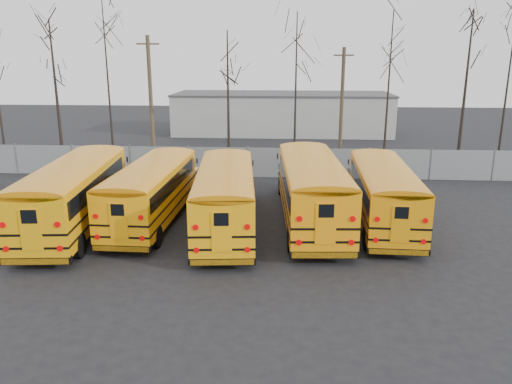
# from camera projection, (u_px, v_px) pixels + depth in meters

# --- Properties ---
(ground) EXTENTS (120.00, 120.00, 0.00)m
(ground) POSITION_uv_depth(u_px,v_px,m) (226.00, 241.00, 22.05)
(ground) COLOR black
(ground) RESTS_ON ground
(fence) EXTENTS (40.00, 0.04, 2.00)m
(fence) POSITION_uv_depth(u_px,v_px,m) (248.00, 162.00, 33.33)
(fence) COLOR gray
(fence) RESTS_ON ground
(distant_building) EXTENTS (22.00, 8.00, 4.00)m
(distant_building) POSITION_uv_depth(u_px,v_px,m) (282.00, 114.00, 52.18)
(distant_building) COLOR #AFAFAA
(distant_building) RESTS_ON ground
(bus_a) EXTENTS (3.72, 11.74, 3.23)m
(bus_a) POSITION_uv_depth(u_px,v_px,m) (75.00, 189.00, 23.20)
(bus_a) COLOR black
(bus_a) RESTS_ON ground
(bus_b) EXTENTS (2.69, 10.74, 2.99)m
(bus_b) POSITION_uv_depth(u_px,v_px,m) (153.00, 187.00, 24.16)
(bus_b) COLOR black
(bus_b) RESTS_ON ground
(bus_c) EXTENTS (3.56, 11.21, 3.09)m
(bus_c) POSITION_uv_depth(u_px,v_px,m) (225.00, 192.00, 22.99)
(bus_c) COLOR black
(bus_c) RESTS_ON ground
(bus_d) EXTENTS (3.42, 11.86, 3.28)m
(bus_d) POSITION_uv_depth(u_px,v_px,m) (312.00, 185.00, 23.85)
(bus_d) COLOR black
(bus_d) RESTS_ON ground
(bus_e) EXTENTS (2.79, 10.72, 2.98)m
(bus_e) POSITION_uv_depth(u_px,v_px,m) (383.00, 189.00, 23.81)
(bus_e) COLOR black
(bus_e) RESTS_ON ground
(utility_pole_left) EXTENTS (1.63, 0.60, 9.34)m
(utility_pole_left) POSITION_uv_depth(u_px,v_px,m) (151.00, 98.00, 37.57)
(utility_pole_left) COLOR #4B3D2A
(utility_pole_left) RESTS_ON ground
(utility_pole_right) EXTENTS (1.48, 0.52, 8.47)m
(utility_pole_right) POSITION_uv_depth(u_px,v_px,m) (342.00, 106.00, 36.29)
(utility_pole_right) COLOR #453727
(utility_pole_right) RESTS_ON ground
(tree_1) EXTENTS (0.26, 0.26, 10.39)m
(tree_1) POSITION_uv_depth(u_px,v_px,m) (56.00, 94.00, 36.18)
(tree_1) COLOR black
(tree_1) RESTS_ON ground
(tree_2) EXTENTS (0.26, 0.26, 11.96)m
(tree_2) POSITION_uv_depth(u_px,v_px,m) (108.00, 82.00, 36.63)
(tree_2) COLOR black
(tree_2) RESTS_ON ground
(tree_3) EXTENTS (0.26, 0.26, 9.59)m
(tree_3) POSITION_uv_depth(u_px,v_px,m) (228.00, 101.00, 35.33)
(tree_3) COLOR black
(tree_3) RESTS_ON ground
(tree_4) EXTENTS (0.26, 0.26, 10.78)m
(tree_4) POSITION_uv_depth(u_px,v_px,m) (296.00, 92.00, 35.08)
(tree_4) COLOR black
(tree_4) RESTS_ON ground
(tree_5) EXTENTS (0.26, 0.26, 10.72)m
(tree_5) POSITION_uv_depth(u_px,v_px,m) (388.00, 95.00, 33.29)
(tree_5) COLOR black
(tree_5) RESTS_ON ground
(tree_6) EXTENTS (0.26, 0.26, 10.88)m
(tree_6) POSITION_uv_depth(u_px,v_px,m) (465.00, 92.00, 35.06)
(tree_6) COLOR black
(tree_6) RESTS_ON ground
(tree_7) EXTENTS (0.26, 0.26, 11.26)m
(tree_7) POSITION_uv_depth(u_px,v_px,m) (507.00, 88.00, 35.89)
(tree_7) COLOR black
(tree_7) RESTS_ON ground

